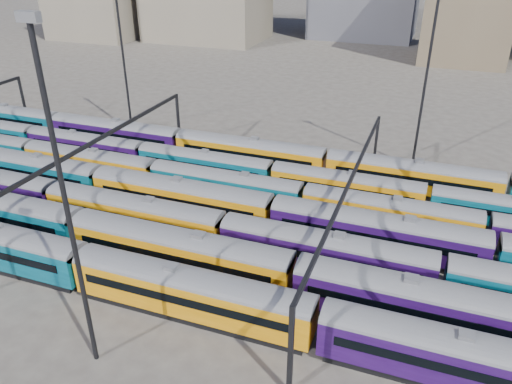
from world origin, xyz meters
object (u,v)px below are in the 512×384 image
(rake_1, at_px, (294,273))
(mast_2, at_px, (65,200))
(rake_2, at_px, (54,195))
(rake_0, at_px, (470,357))

(rake_1, height_order, mast_2, mast_2)
(rake_2, bearing_deg, rake_0, -12.68)
(rake_0, xyz_separation_m, mast_2, (-26.72, -7.00, 11.14))
(rake_0, height_order, rake_2, rake_0)
(mast_2, bearing_deg, rake_0, 14.68)
(rake_2, distance_m, mast_2, 27.01)
(rake_1, distance_m, rake_2, 30.52)
(rake_0, distance_m, mast_2, 29.78)
(rake_1, relative_size, rake_2, 1.08)
(rake_1, height_order, rake_2, rake_1)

